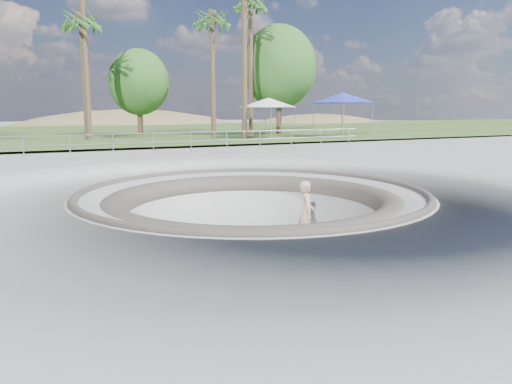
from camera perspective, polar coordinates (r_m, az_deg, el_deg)
ground at (r=14.67m, az=-0.40°, el=-0.02°), size 180.00×180.00×0.00m
skate_bowl at (r=15.09m, az=-0.39°, el=-6.89°), size 14.00×14.00×4.10m
grass_strip at (r=47.57m, az=-17.95°, el=6.50°), size 180.00×36.00×0.12m
distant_hills at (r=71.62m, az=-17.06°, el=1.63°), size 103.20×45.00×28.60m
safety_railing at (r=25.91m, az=-11.65°, el=5.54°), size 25.00×0.06×1.03m
skateboard at (r=16.03m, az=5.70°, el=-5.94°), size 0.86×0.50×0.09m
skater at (r=15.79m, az=5.76°, el=-2.36°), size 0.74×0.87×2.02m
canopy_white at (r=36.86m, az=1.42°, el=10.17°), size 5.20×5.20×2.87m
canopy_blue at (r=37.98m, az=9.94°, el=10.57°), size 6.37×6.37×3.29m
palm_b at (r=36.40m, az=-19.34°, el=17.73°), size 2.60×2.60×9.01m
palm_d at (r=37.46m, az=-5.06°, el=18.81°), size 2.60×2.60×9.59m
palm_f at (r=40.31m, az=-0.60°, el=20.34°), size 2.60×2.60×11.22m
bushy_tree_mid at (r=41.30m, az=-13.25°, el=12.11°), size 4.74×4.31×6.84m
bushy_tree_right at (r=42.06m, az=2.68°, el=14.09°), size 6.20×5.64×8.95m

